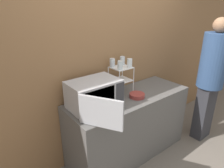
{
  "coord_description": "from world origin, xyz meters",
  "views": [
    {
      "loc": [
        -1.62,
        -1.37,
        1.99
      ],
      "look_at": [
        -0.27,
        0.34,
        1.12
      ],
      "focal_mm": 32.0,
      "sensor_mm": 36.0,
      "label": 1
    }
  ],
  "objects": [
    {
      "name": "ground_plane",
      "position": [
        0.0,
        0.0,
        0.0
      ],
      "size": [
        12.0,
        12.0,
        0.0
      ],
      "primitive_type": "plane",
      "color": "#6B6056"
    },
    {
      "name": "bowl",
      "position": [
        0.04,
        0.23,
        0.92
      ],
      "size": [
        0.19,
        0.19,
        0.05
      ],
      "color": "maroon",
      "rests_on": "counter"
    },
    {
      "name": "glass_back_left",
      "position": [
        -0.11,
        0.54,
        1.31
      ],
      "size": [
        0.07,
        0.07,
        0.11
      ],
      "color": "silver",
      "rests_on": "dish_rack"
    },
    {
      "name": "counter",
      "position": [
        0.0,
        0.31,
        0.45
      ],
      "size": [
        1.7,
        0.62,
        0.9
      ],
      "color": "#595654",
      "rests_on": "ground_plane"
    },
    {
      "name": "dish_rack",
      "position": [
        -0.02,
        0.47,
        1.15
      ],
      "size": [
        0.25,
        0.23,
        0.36
      ],
      "color": "white",
      "rests_on": "counter"
    },
    {
      "name": "microwave",
      "position": [
        -0.53,
        0.33,
        1.05
      ],
      "size": [
        0.59,
        0.78,
        0.32
      ],
      "color": "#ADADB2",
      "rests_on": "counter"
    },
    {
      "name": "glass_front_left",
      "position": [
        -0.1,
        0.4,
        1.31
      ],
      "size": [
        0.07,
        0.07,
        0.11
      ],
      "color": "silver",
      "rests_on": "dish_rack"
    },
    {
      "name": "person",
      "position": [
        1.18,
        -0.13,
        1.04
      ],
      "size": [
        0.36,
        0.36,
        1.84
      ],
      "color": "#2D2D33",
      "rests_on": "ground_plane"
    },
    {
      "name": "wall_back",
      "position": [
        0.0,
        0.66,
        1.3
      ],
      "size": [
        8.0,
        0.06,
        2.6
      ],
      "color": "olive",
      "rests_on": "ground_plane"
    },
    {
      "name": "glass_back_right",
      "position": [
        0.06,
        0.54,
        1.31
      ],
      "size": [
        0.07,
        0.07,
        0.11
      ],
      "color": "silver",
      "rests_on": "dish_rack"
    },
    {
      "name": "glass_front_right",
      "position": [
        0.06,
        0.4,
        1.31
      ],
      "size": [
        0.07,
        0.07,
        0.11
      ],
      "color": "silver",
      "rests_on": "dish_rack"
    }
  ]
}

